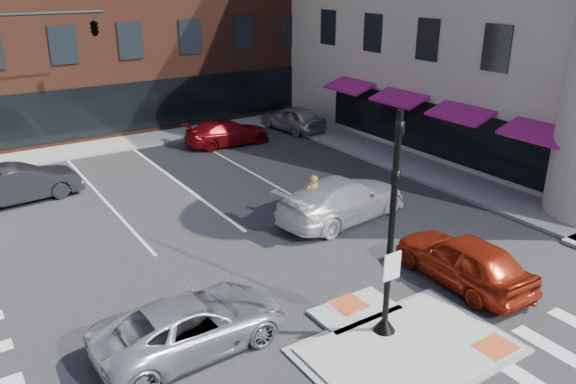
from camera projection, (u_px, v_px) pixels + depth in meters
ground at (394, 341)px, 14.71m from camera, size 120.00×120.00×0.00m
refuge_island at (401, 345)px, 14.49m from camera, size 5.40×4.65×0.13m
sidewalk_e at (415, 165)px, 27.99m from camera, size 3.00×24.00×0.15m
sidewalk_n at (175, 134)px, 33.36m from camera, size 26.00×3.00×0.15m
building_far_right at (106, 4)px, 59.20m from camera, size 12.00×12.00×12.00m
signal_pole at (390, 256)px, 14.16m from camera, size 0.60×0.60×5.98m
mast_arm_signal at (62, 41)px, 24.71m from camera, size 6.10×2.24×8.00m
silver_suv at (192, 324)px, 14.25m from camera, size 5.13×2.54×1.40m
red_sedan at (464, 259)px, 17.26m from camera, size 2.03×4.70×1.58m
white_pickup at (343, 199)px, 21.80m from camera, size 6.00×3.10×1.66m
bg_car_dark at (20, 184)px, 23.47m from camera, size 4.97×2.12×1.59m
bg_car_silver at (293, 118)px, 34.16m from camera, size 2.49×4.76×1.54m
bg_car_red at (228, 132)px, 31.36m from camera, size 4.90×2.17×1.40m
cyclist at (313, 210)px, 21.12m from camera, size 0.85×1.70×2.08m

